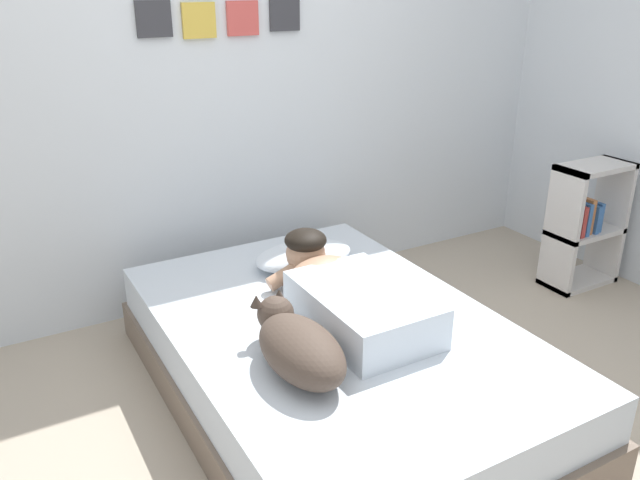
# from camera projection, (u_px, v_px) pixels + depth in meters

# --- Properties ---
(ground_plane) EXTENTS (12.69, 12.69, 0.00)m
(ground_plane) POSITION_uv_depth(u_px,v_px,m) (379.00, 436.00, 2.64)
(ground_plane) COLOR tan
(back_wall) EXTENTS (4.34, 0.12, 2.50)m
(back_wall) POSITION_uv_depth(u_px,v_px,m) (221.00, 77.00, 3.42)
(back_wall) COLOR silver
(back_wall) RESTS_ON ground
(bed) EXTENTS (1.36, 2.03, 0.38)m
(bed) POSITION_uv_depth(u_px,v_px,m) (334.00, 360.00, 2.82)
(bed) COLOR #726051
(bed) RESTS_ON ground
(pillow) EXTENTS (0.52, 0.32, 0.11)m
(pillow) POSITION_uv_depth(u_px,v_px,m) (304.00, 255.00, 3.27)
(pillow) COLOR silver
(pillow) RESTS_ON bed
(person_lying) EXTENTS (0.43, 0.92, 0.27)m
(person_lying) POSITION_uv_depth(u_px,v_px,m) (345.00, 292.00, 2.78)
(person_lying) COLOR silver
(person_lying) RESTS_ON bed
(dog) EXTENTS (0.26, 0.57, 0.21)m
(dog) POSITION_uv_depth(u_px,v_px,m) (298.00, 345.00, 2.38)
(dog) COLOR #4C3D33
(dog) RESTS_ON bed
(coffee_cup) EXTENTS (0.12, 0.09, 0.07)m
(coffee_cup) POSITION_uv_depth(u_px,v_px,m) (302.00, 274.00, 3.11)
(coffee_cup) COLOR teal
(coffee_cup) RESTS_ON bed
(cell_phone) EXTENTS (0.07, 0.14, 0.01)m
(cell_phone) POSITION_uv_depth(u_px,v_px,m) (406.00, 340.00, 2.60)
(cell_phone) COLOR black
(cell_phone) RESTS_ON bed
(bookshelf) EXTENTS (0.45, 0.24, 0.75)m
(bookshelf) POSITION_uv_depth(u_px,v_px,m) (584.00, 224.00, 3.81)
(bookshelf) COLOR silver
(bookshelf) RESTS_ON ground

